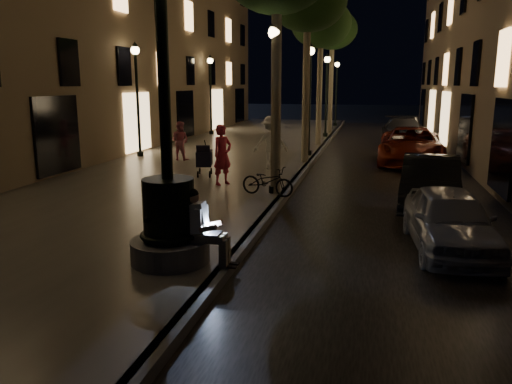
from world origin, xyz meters
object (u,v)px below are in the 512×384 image
(tree_second, at_px, (308,1))
(tree_third, at_px, (321,25))
(lamp_curb_c, at_px, (327,84))
(lamp_left_b, at_px, (137,85))
(lamp_curb_b, at_px, (310,85))
(car_second, at_px, (430,182))
(car_fifth, at_px, (404,127))
(car_rear, at_px, (403,132))
(lamp_curb_d, at_px, (337,84))
(lamp_left_c, at_px, (211,84))
(car_front, at_px, (450,220))
(pedestrian_white, at_px, (271,143))
(tree_far, at_px, (333,31))
(seated_man_laptop, at_px, (202,225))
(bicycle, at_px, (268,181))
(lamp_curb_a, at_px, (274,86))
(car_third, at_px, (411,146))
(pedestrian_pink, at_px, (180,141))
(stroller, at_px, (204,158))
(pedestrian_red, at_px, (222,155))
(fountain_lamppost, at_px, (169,206))

(tree_second, height_order, tree_third, tree_second)
(lamp_curb_c, bearing_deg, tree_third, -90.00)
(lamp_curb_c, relative_size, lamp_left_b, 1.00)
(lamp_left_b, bearing_deg, lamp_curb_b, 15.73)
(car_second, height_order, car_fifth, car_second)
(car_second, height_order, car_rear, car_rear)
(lamp_curb_d, bearing_deg, car_rear, -66.90)
(tree_second, relative_size, lamp_curb_b, 1.54)
(lamp_left_b, xyz_separation_m, lamp_left_c, (0.00, 10.00, 0.00))
(car_front, bearing_deg, pedestrian_white, 120.07)
(tree_far, bearing_deg, car_fifth, 6.34)
(tree_far, xyz_separation_m, car_rear, (4.22, -4.08, -5.67))
(seated_man_laptop, bearing_deg, lamp_curb_b, 89.64)
(car_rear, xyz_separation_m, bicycle, (-4.40, -14.30, -0.15))
(lamp_curb_a, distance_m, car_third, 9.17)
(pedestrian_pink, bearing_deg, lamp_curb_c, -105.78)
(lamp_curb_b, height_order, car_front, lamp_curb_b)
(lamp_left_b, bearing_deg, lamp_curb_d, 68.47)
(bicycle, bearing_deg, car_fifth, -0.27)
(stroller, relative_size, car_rear, 0.23)
(lamp_curb_b, distance_m, pedestrian_pink, 6.07)
(lamp_curb_c, bearing_deg, lamp_left_b, -125.37)
(stroller, distance_m, pedestrian_white, 2.74)
(lamp_curb_d, bearing_deg, lamp_curb_b, -90.00)
(lamp_curb_a, distance_m, lamp_left_b, 9.30)
(lamp_curb_c, bearing_deg, lamp_curb_a, -90.00)
(lamp_left_c, bearing_deg, tree_second, -54.25)
(lamp_left_b, bearing_deg, seated_man_laptop, -59.70)
(tree_far, height_order, car_second, tree_far)
(lamp_curb_d, distance_m, car_front, 28.08)
(tree_second, distance_m, pedestrian_red, 7.57)
(lamp_left_b, height_order, car_front, lamp_left_b)
(car_fifth, bearing_deg, tree_second, -115.17)
(lamp_curb_d, bearing_deg, lamp_left_b, -111.53)
(car_second, height_order, car_third, car_third)
(car_third, bearing_deg, car_second, -87.29)
(tree_second, bearing_deg, lamp_curb_d, 90.32)
(fountain_lamppost, bearing_deg, pedestrian_pink, 110.64)
(fountain_lamppost, relative_size, lamp_curb_d, 1.08)
(tree_third, bearing_deg, tree_far, 89.24)
(lamp_curb_a, distance_m, pedestrian_pink, 7.59)
(lamp_curb_b, bearing_deg, lamp_left_b, -164.27)
(tree_third, xyz_separation_m, tree_far, (0.08, 6.00, 0.29))
(seated_man_laptop, xyz_separation_m, lamp_curb_c, (0.09, 22.00, 2.32))
(fountain_lamppost, relative_size, car_fifth, 1.32)
(pedestrian_red, relative_size, bicycle, 1.19)
(lamp_curb_a, distance_m, lamp_curb_c, 16.00)
(tree_second, height_order, pedestrian_pink, tree_second)
(lamp_left_c, relative_size, car_front, 1.30)
(fountain_lamppost, bearing_deg, stroller, 104.64)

